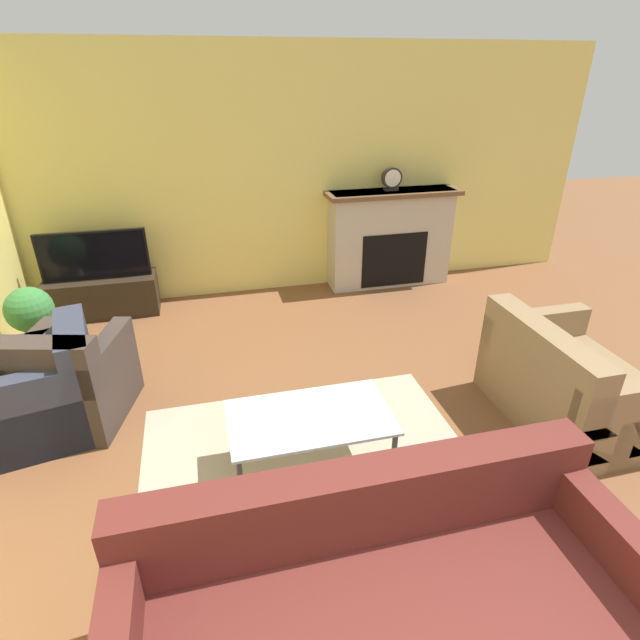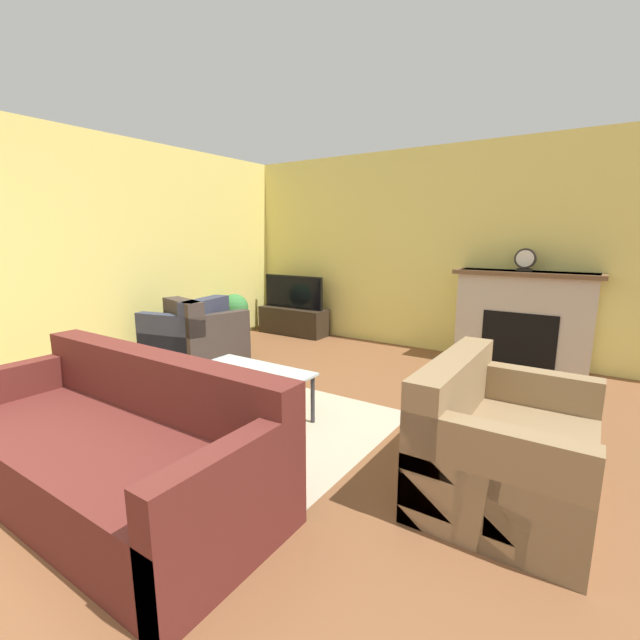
# 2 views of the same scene
# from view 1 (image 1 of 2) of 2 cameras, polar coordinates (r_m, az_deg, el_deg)

# --- Properties ---
(wall_back) EXTENTS (8.06, 0.06, 2.70)m
(wall_back) POSITION_cam_1_polar(r_m,az_deg,el_deg) (5.80, -7.43, 16.00)
(wall_back) COLOR #EADB72
(wall_back) RESTS_ON ground_plane
(area_rug) EXTENTS (2.25, 1.81, 0.00)m
(area_rug) POSITION_cam_1_polar(r_m,az_deg,el_deg) (3.54, -1.13, -16.38)
(area_rug) COLOR #B7A88E
(area_rug) RESTS_ON ground_plane
(fireplace) EXTENTS (1.59, 0.42, 1.15)m
(fireplace) POSITION_cam_1_polar(r_m,az_deg,el_deg) (6.16, 8.02, 9.44)
(fireplace) COLOR #BCB2A3
(fireplace) RESTS_ON ground_plane
(tv_stand) EXTENTS (1.14, 0.39, 0.42)m
(tv_stand) POSITION_cam_1_polar(r_m,az_deg,el_deg) (5.90, -23.57, 2.50)
(tv_stand) COLOR #2D2319
(tv_stand) RESTS_ON ground_plane
(tv) EXTENTS (1.08, 0.06, 0.52)m
(tv) POSITION_cam_1_polar(r_m,az_deg,el_deg) (5.74, -24.43, 6.75)
(tv) COLOR black
(tv) RESTS_ON tv_stand
(couch_sectional) EXTENTS (2.27, 0.94, 0.82)m
(couch_sectional) POSITION_cam_1_polar(r_m,az_deg,el_deg) (2.57, 7.12, -30.09)
(couch_sectional) COLOR #5B231E
(couch_sectional) RESTS_ON ground_plane
(couch_loveseat) EXTENTS (0.90, 1.21, 0.82)m
(couch_loveseat) POSITION_cam_1_polar(r_m,az_deg,el_deg) (4.21, 26.47, -6.78)
(couch_loveseat) COLOR #8C704C
(couch_loveseat) RESTS_ON ground_plane
(armchair_by_window) EXTENTS (0.97, 0.88, 0.82)m
(armchair_by_window) POSITION_cam_1_polar(r_m,az_deg,el_deg) (4.17, -29.15, -7.69)
(armchair_by_window) COLOR #33384C
(armchair_by_window) RESTS_ON ground_plane
(armchair_accent) EXTENTS (0.87, 0.94, 0.82)m
(armchair_accent) POSITION_cam_1_polar(r_m,az_deg,el_deg) (4.21, -26.37, -6.64)
(armchair_accent) COLOR #3D332D
(armchair_accent) RESTS_ON ground_plane
(coffee_table) EXTENTS (1.05, 0.61, 0.44)m
(coffee_table) POSITION_cam_1_polar(r_m,az_deg,el_deg) (3.28, -1.16, -11.48)
(coffee_table) COLOR #333338
(coffee_table) RESTS_ON ground_plane
(potted_plant) EXTENTS (0.41, 0.41, 0.71)m
(potted_plant) POSITION_cam_1_polar(r_m,az_deg,el_deg) (5.16, -30.11, 0.36)
(potted_plant) COLOR beige
(potted_plant) RESTS_ON ground_plane
(mantel_clock) EXTENTS (0.23, 0.07, 0.26)m
(mantel_clock) POSITION_cam_1_polar(r_m,az_deg,el_deg) (5.99, 8.20, 15.71)
(mantel_clock) COLOR #28231E
(mantel_clock) RESTS_ON fireplace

